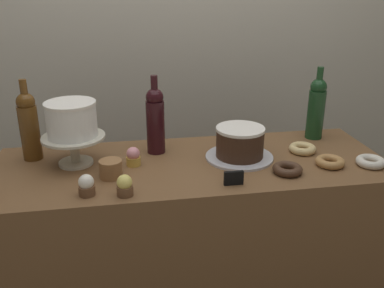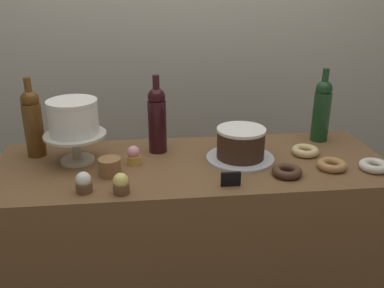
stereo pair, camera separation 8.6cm
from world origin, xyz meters
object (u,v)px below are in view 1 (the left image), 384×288
(donut_glazed, at_px, (302,149))
(cookie_stack, at_px, (111,169))
(cupcake_lemon, at_px, (125,186))
(price_sign_chalkboard, at_px, (234,178))
(cake_stand_pedestal, at_px, (74,145))
(donut_chocolate, at_px, (287,169))
(chocolate_round_cake, at_px, (240,142))
(white_layer_cake, at_px, (71,119))
(wine_bottle_amber, at_px, (29,125))
(donut_sugar, at_px, (371,162))
(wine_bottle_green, at_px, (316,107))
(cupcake_vanilla, at_px, (86,185))
(donut_maple, at_px, (330,162))
(wine_bottle_dark_red, at_px, (155,119))
(cupcake_strawberry, at_px, (133,157))

(donut_glazed, height_order, cookie_stack, cookie_stack)
(cookie_stack, bearing_deg, cupcake_lemon, -72.46)
(cookie_stack, height_order, price_sign_chalkboard, cookie_stack)
(cake_stand_pedestal, bearing_deg, cupcake_lemon, -57.70)
(donut_chocolate, distance_m, cookie_stack, 0.66)
(chocolate_round_cake, bearing_deg, white_layer_cake, 175.47)
(wine_bottle_amber, distance_m, donut_sugar, 1.35)
(cake_stand_pedestal, distance_m, wine_bottle_green, 1.06)
(wine_bottle_amber, bearing_deg, cake_stand_pedestal, -26.09)
(cake_stand_pedestal, height_order, wine_bottle_amber, wine_bottle_amber)
(cupcake_vanilla, bearing_deg, chocolate_round_cake, 20.23)
(cupcake_lemon, distance_m, donut_maple, 0.80)
(wine_bottle_green, distance_m, cupcake_vanilla, 1.07)
(wine_bottle_amber, xyz_separation_m, donut_sugar, (1.31, -0.29, -0.13))
(donut_chocolate, bearing_deg, cupcake_lemon, -173.02)
(donut_chocolate, bearing_deg, cookie_stack, 173.42)
(wine_bottle_green, xyz_separation_m, donut_chocolate, (-0.26, -0.34, -0.13))
(wine_bottle_amber, height_order, cupcake_vanilla, wine_bottle_amber)
(chocolate_round_cake, bearing_deg, wine_bottle_amber, 170.57)
(white_layer_cake, distance_m, wine_bottle_amber, 0.20)
(cupcake_vanilla, xyz_separation_m, donut_chocolate, (0.73, 0.05, -0.02))
(cake_stand_pedestal, relative_size, cupcake_lemon, 3.25)
(wine_bottle_dark_red, bearing_deg, cupcake_lemon, -110.76)
(donut_maple, xyz_separation_m, price_sign_chalkboard, (-0.41, -0.10, 0.01))
(donut_chocolate, distance_m, donut_glazed, 0.23)
(wine_bottle_dark_red, bearing_deg, donut_chocolate, -31.95)
(cupcake_lemon, bearing_deg, wine_bottle_amber, 133.57)
(white_layer_cake, bearing_deg, donut_glazed, -2.09)
(donut_sugar, relative_size, price_sign_chalkboard, 1.60)
(wine_bottle_green, height_order, donut_chocolate, wine_bottle_green)
(cake_stand_pedestal, height_order, price_sign_chalkboard, cake_stand_pedestal)
(donut_sugar, height_order, cookie_stack, cookie_stack)
(donut_chocolate, height_order, donut_glazed, same)
(cake_stand_pedestal, xyz_separation_m, donut_glazed, (0.93, -0.03, -0.06))
(white_layer_cake, bearing_deg, cupcake_vanilla, -77.73)
(donut_sugar, bearing_deg, wine_bottle_dark_red, 161.03)
(wine_bottle_green, distance_m, donut_sugar, 0.37)
(cookie_stack, bearing_deg, price_sign_chalkboard, -17.62)
(wine_bottle_green, xyz_separation_m, wine_bottle_dark_red, (-0.73, -0.05, 0.00))
(wine_bottle_amber, height_order, wine_bottle_green, same)
(wine_bottle_green, bearing_deg, donut_sugar, -75.40)
(cake_stand_pedestal, xyz_separation_m, cookie_stack, (0.14, -0.14, -0.05))
(white_layer_cake, xyz_separation_m, cookie_stack, (0.14, -0.14, -0.15))
(cupcake_lemon, distance_m, cookie_stack, 0.16)
(cupcake_strawberry, bearing_deg, donut_glazed, 1.18)
(cupcake_strawberry, bearing_deg, price_sign_chalkboard, -34.04)
(wine_bottle_amber, height_order, cupcake_strawberry, wine_bottle_amber)
(cake_stand_pedestal, distance_m, cupcake_lemon, 0.35)
(wine_bottle_amber, height_order, donut_sugar, wine_bottle_amber)
(donut_maple, xyz_separation_m, donut_glazed, (-0.05, 0.15, 0.00))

